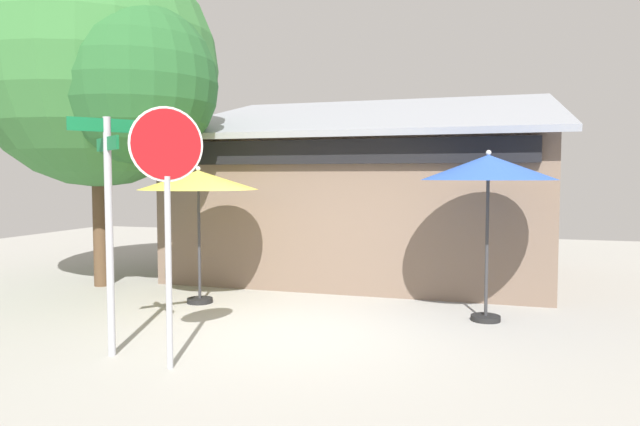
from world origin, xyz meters
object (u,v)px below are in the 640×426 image
(stop_sign, at_px, (167,184))
(shade_tree, at_px, (104,70))
(patio_umbrella_mustard_left, at_px, (198,182))
(street_sign_post, at_px, (109,209))
(patio_umbrella_royal_blue_center, at_px, (488,169))

(stop_sign, distance_m, shade_tree, 5.80)
(stop_sign, bearing_deg, patio_umbrella_mustard_left, 113.03)
(street_sign_post, relative_size, shade_tree, 0.43)
(stop_sign, bearing_deg, shade_tree, 133.86)
(stop_sign, distance_m, patio_umbrella_mustard_left, 3.44)
(street_sign_post, distance_m, stop_sign, 1.00)
(patio_umbrella_mustard_left, xyz_separation_m, shade_tree, (-2.39, 0.73, 2.13))
(patio_umbrella_mustard_left, bearing_deg, shade_tree, 163.10)
(stop_sign, relative_size, shade_tree, 0.44)
(stop_sign, xyz_separation_m, patio_umbrella_royal_blue_center, (3.41, 3.30, 0.20))
(patio_umbrella_mustard_left, distance_m, shade_tree, 3.29)
(street_sign_post, height_order, stop_sign, stop_sign)
(street_sign_post, relative_size, patio_umbrella_royal_blue_center, 1.12)
(shade_tree, bearing_deg, patio_umbrella_royal_blue_center, -4.75)
(street_sign_post, distance_m, shade_tree, 5.23)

